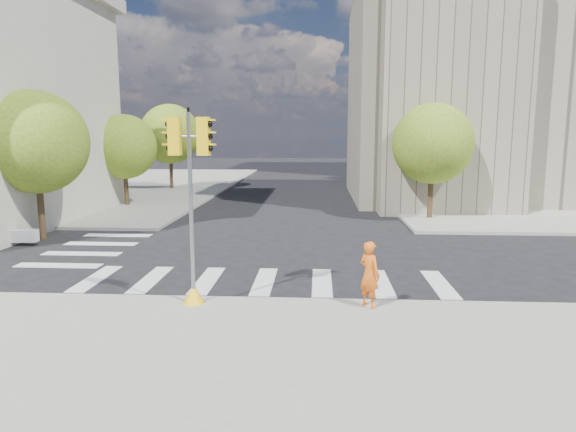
# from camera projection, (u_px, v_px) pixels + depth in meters

# --- Properties ---
(ground) EXTENTS (160.00, 160.00, 0.00)m
(ground) POSITION_uv_depth(u_px,v_px,m) (273.00, 265.00, 17.98)
(ground) COLOR black
(ground) RESTS_ON ground
(sidewalk_far_right) EXTENTS (28.00, 40.00, 0.15)m
(sidewalk_far_right) POSITION_uv_depth(u_px,v_px,m) (541.00, 189.00, 42.42)
(sidewalk_far_right) COLOR gray
(sidewalk_far_right) RESTS_ON ground
(sidewalk_far_left) EXTENTS (28.00, 40.00, 0.15)m
(sidewalk_far_left) POSITION_uv_depth(u_px,v_px,m) (71.00, 186.00, 44.77)
(sidewalk_far_left) COLOR gray
(sidewalk_far_left) RESTS_ON ground
(civic_building) EXTENTS (26.00, 16.00, 19.39)m
(civic_building) POSITION_uv_depth(u_px,v_px,m) (526.00, 93.00, 34.76)
(civic_building) COLOR gray
(civic_building) RESTS_ON ground
(office_tower) EXTENTS (20.00, 18.00, 30.00)m
(office_tower) POSITION_uv_depth(u_px,v_px,m) (508.00, 37.00, 55.71)
(office_tower) COLOR #9EA0A3
(office_tower) RESTS_ON ground
(tree_lw_near) EXTENTS (4.40, 4.40, 6.41)m
(tree_lw_near) POSITION_uv_depth(u_px,v_px,m) (36.00, 142.00, 21.87)
(tree_lw_near) COLOR #382616
(tree_lw_near) RESTS_ON ground
(tree_lw_mid) EXTENTS (4.00, 4.00, 5.77)m
(tree_lw_mid) POSITION_uv_depth(u_px,v_px,m) (124.00, 147.00, 31.80)
(tree_lw_mid) COLOR #382616
(tree_lw_mid) RESTS_ON ground
(tree_lw_far) EXTENTS (4.80, 4.80, 6.95)m
(tree_lw_far) POSITION_uv_depth(u_px,v_px,m) (170.00, 134.00, 41.53)
(tree_lw_far) COLOR #382616
(tree_lw_far) RESTS_ON ground
(tree_re_near) EXTENTS (4.20, 4.20, 6.16)m
(tree_re_near) POSITION_uv_depth(u_px,v_px,m) (433.00, 144.00, 26.75)
(tree_re_near) COLOR #382616
(tree_re_near) RESTS_ON ground
(tree_re_mid) EXTENTS (4.60, 4.60, 6.66)m
(tree_re_mid) POSITION_uv_depth(u_px,v_px,m) (398.00, 137.00, 38.53)
(tree_re_mid) COLOR #382616
(tree_re_mid) RESTS_ON ground
(tree_re_far) EXTENTS (4.00, 4.00, 5.88)m
(tree_re_far) POSITION_uv_depth(u_px,v_px,m) (379.00, 141.00, 50.44)
(tree_re_far) COLOR #382616
(tree_re_far) RESTS_ON ground
(lamp_near) EXTENTS (0.35, 0.18, 8.11)m
(lamp_near) POSITION_uv_depth(u_px,v_px,m) (427.00, 133.00, 30.58)
(lamp_near) COLOR black
(lamp_near) RESTS_ON sidewalk_far_right
(lamp_far) EXTENTS (0.35, 0.18, 8.11)m
(lamp_far) POSITION_uv_depth(u_px,v_px,m) (393.00, 134.00, 44.38)
(lamp_far) COLOR black
(lamp_far) RESTS_ON sidewalk_far_right
(traffic_signal) EXTENTS (1.08, 0.56, 5.06)m
(traffic_signal) POSITION_uv_depth(u_px,v_px,m) (192.00, 222.00, 13.18)
(traffic_signal) COLOR yellow
(traffic_signal) RESTS_ON sidewalk_near
(photographer) EXTENTS (0.73, 0.74, 1.72)m
(photographer) POSITION_uv_depth(u_px,v_px,m) (369.00, 274.00, 13.12)
(photographer) COLOR orange
(photographer) RESTS_ON sidewalk_near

